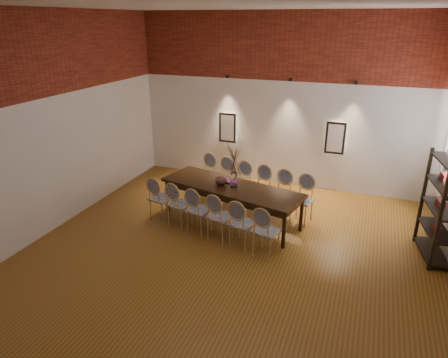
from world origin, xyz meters
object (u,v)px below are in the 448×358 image
(chair_far_c, at_px, (240,185))
(chair_near_b, at_px, (180,204))
(chair_near_a, at_px, (161,198))
(chair_far_d, at_px, (260,189))
(chair_near_c, at_px, (199,210))
(chair_far_a, at_px, (205,176))
(chair_near_d, at_px, (220,216))
(chair_near_e, at_px, (242,223))
(dining_table, at_px, (231,203))
(chair_far_f, at_px, (302,200))
(chair_near_f, at_px, (266,230))
(vase, at_px, (234,180))
(shelving_rack, at_px, (441,209))
(chair_far_b, at_px, (222,180))
(bowl, at_px, (221,180))
(book, at_px, (228,181))
(chair_far_e, at_px, (280,195))

(chair_far_c, bearing_deg, chair_near_b, 72.14)
(chair_near_a, relative_size, chair_far_c, 1.00)
(chair_far_c, xyz_separation_m, chair_far_d, (0.46, -0.11, 0.00))
(chair_near_c, bearing_deg, chair_far_a, 122.81)
(chair_near_d, height_order, chair_near_e, same)
(dining_table, bearing_deg, chair_near_d, -72.14)
(chair_near_d, xyz_separation_m, chair_far_f, (1.27, 1.22, 0.00))
(chair_far_c, relative_size, chair_far_f, 1.00)
(chair_near_e, bearing_deg, chair_near_f, 0.00)
(chair_near_e, bearing_deg, chair_near_c, 180.00)
(chair_near_b, bearing_deg, vase, 43.65)
(dining_table, height_order, shelving_rack, shelving_rack)
(chair_near_a, relative_size, chair_far_b, 1.00)
(dining_table, xyz_separation_m, shelving_rack, (3.68, -0.02, 0.53))
(dining_table, xyz_separation_m, chair_far_a, (-0.99, 0.99, 0.09))
(shelving_rack, bearing_deg, chair_far_c, 158.31)
(chair_far_c, bearing_deg, dining_table, 107.86)
(chair_near_a, xyz_separation_m, bowl, (1.11, 0.45, 0.37))
(chair_far_f, bearing_deg, chair_far_b, 0.00)
(chair_near_d, xyz_separation_m, chair_far_b, (-0.59, 1.66, 0.00))
(chair_near_f, distance_m, book, 1.65)
(chair_far_a, relative_size, vase, 3.13)
(chair_near_a, height_order, chair_near_f, same)
(chair_near_c, height_order, chair_far_d, same)
(chair_near_d, xyz_separation_m, chair_far_d, (0.34, 1.44, 0.00))
(chair_far_b, relative_size, chair_far_e, 1.00)
(chair_far_c, bearing_deg, chair_near_d, 107.86)
(chair_near_a, distance_m, chair_near_c, 0.95)
(bowl, bearing_deg, chair_near_c, -105.14)
(bowl, bearing_deg, dining_table, -0.02)
(chair_near_e, height_order, book, chair_near_e)
(chair_far_d, bearing_deg, chair_far_b, 0.00)
(chair_near_e, distance_m, vase, 1.08)
(dining_table, relative_size, shelving_rack, 1.59)
(chair_near_b, distance_m, vase, 1.15)
(dining_table, height_order, chair_far_a, chair_far_a)
(chair_near_b, bearing_deg, chair_near_e, -0.00)
(chair_near_e, xyz_separation_m, bowl, (-0.75, 0.88, 0.37))
(chair_near_d, relative_size, vase, 3.13)
(chair_near_a, relative_size, chair_far_a, 1.00)
(chair_near_a, xyz_separation_m, chair_near_e, (1.86, -0.43, 0.00))
(chair_near_a, bearing_deg, bowl, 35.20)
(chair_near_f, distance_m, chair_far_d, 1.76)
(chair_near_f, bearing_deg, chair_far_c, 134.04)
(chair_near_c, relative_size, shelving_rack, 0.52)
(chair_far_a, height_order, chair_far_e, same)
(chair_far_d, bearing_deg, vase, 76.45)
(chair_near_f, bearing_deg, bowl, 153.88)
(chair_near_b, distance_m, bowl, 0.93)
(chair_near_b, relative_size, chair_near_f, 1.00)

